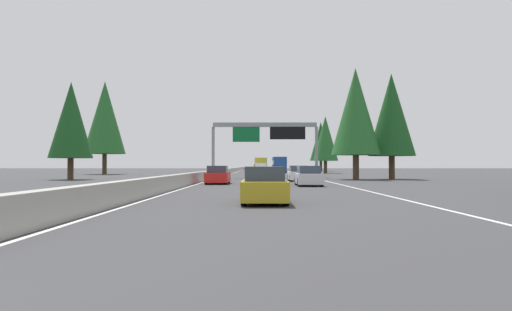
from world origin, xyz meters
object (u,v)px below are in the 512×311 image
object	(u,v)px
sign_gantry_overhead	(266,134)
conifer_right_near	(356,112)
minivan_distant_a	(260,168)
sedan_near_right	(218,175)
sedan_distant_b	(264,186)
conifer_right_far	(325,139)
conifer_left_mid	(105,118)
sedan_mid_center	(298,174)
conifer_right_distant	(321,141)
conifer_left_near	(71,120)
box_truck_far_left	(261,165)
conifer_right_mid	(392,115)
bus_far_center	(279,164)
pickup_mid_right	(261,169)

from	to	relation	value
sign_gantry_overhead	conifer_right_near	xyz separation A→B (m)	(-6.82, -9.28, 1.89)
minivan_distant_a	sedan_near_right	size ratio (longest dim) A/B	1.14
sedan_distant_b	conifer_right_far	xyz separation A→B (m)	(68.35, -11.86, 5.65)
conifer_left_mid	sedan_mid_center	bearing A→B (deg)	-138.81
conifer_right_distant	conifer_left_near	bearing A→B (deg)	152.10
sedan_near_right	conifer_right_far	size ratio (longest dim) A/B	0.42
conifer_right_distant	sign_gantry_overhead	bearing A→B (deg)	166.50
box_truck_far_left	conifer_right_mid	distance (m)	48.07
conifer_right_far	conifer_right_distant	xyz separation A→B (m)	(27.61, -2.70, 0.83)
sedan_distant_b	minivan_distant_a	world-z (taller)	minivan_distant_a
conifer_right_far	bus_far_center	bearing A→B (deg)	38.90
sign_gantry_overhead	pickup_mid_right	bearing A→B (deg)	1.78
conifer_right_distant	conifer_left_near	world-z (taller)	conifer_right_distant
conifer_right_mid	sedan_mid_center	bearing A→B (deg)	118.80
conifer_right_near	pickup_mid_right	bearing A→B (deg)	21.86
sedan_near_right	conifer_right_mid	xyz separation A→B (m)	(12.73, -17.58, 6.24)
sedan_near_right	conifer_left_near	size ratio (longest dim) A/B	0.43
sign_gantry_overhead	conifer_left_mid	size ratio (longest dim) A/B	0.83
sign_gantry_overhead	conifer_right_near	size ratio (longest dim) A/B	1.08
box_truck_far_left	conifer_right_mid	xyz separation A→B (m)	(-45.71, -13.87, 5.31)
conifer_right_distant	conifer_right_mid	bearing A→B (deg)	179.52
pickup_mid_right	bus_far_center	distance (m)	22.88
bus_far_center	conifer_right_near	size ratio (longest dim) A/B	0.98
minivan_distant_a	sedan_near_right	xyz separation A→B (m)	(-44.39, 3.46, -0.27)
conifer_left_mid	pickup_mid_right	bearing A→B (deg)	-99.34
sedan_near_right	sedan_mid_center	bearing A→B (deg)	-45.44
pickup_mid_right	minivan_distant_a	size ratio (longest dim) A/B	1.12
box_truck_far_left	conifer_right_mid	bearing A→B (deg)	-163.13
sign_gantry_overhead	box_truck_far_left	bearing A→B (deg)	0.70
box_truck_far_left	sign_gantry_overhead	bearing A→B (deg)	-179.30
conifer_right_far	conifer_left_near	size ratio (longest dim) A/B	1.02
pickup_mid_right	conifer_right_far	distance (m)	18.09
sedan_distant_b	conifer_right_distant	distance (m)	97.28
conifer_right_mid	conifer_left_mid	world-z (taller)	conifer_left_mid
sedan_distant_b	sedan_near_right	world-z (taller)	same
sign_gantry_overhead	conifer_right_distant	distance (m)	59.61
sedan_near_right	minivan_distant_a	bearing A→B (deg)	-4.45
sedan_mid_center	conifer_right_near	size ratio (longest dim) A/B	0.38
conifer_right_distant	minivan_distant_a	bearing A→B (deg)	155.29
box_truck_far_left	conifer_right_near	distance (m)	48.26
conifer_right_near	conifer_right_mid	distance (m)	4.28
sedan_mid_center	sedan_near_right	bearing A→B (deg)	134.56
pickup_mid_right	conifer_right_far	world-z (taller)	conifer_right_far
box_truck_far_left	conifer_right_far	xyz separation A→B (m)	(-9.80, -11.70, 4.72)
pickup_mid_right	conifer_right_mid	distance (m)	27.78
sign_gantry_overhead	box_truck_far_left	distance (m)	40.29
conifer_right_distant	conifer_left_near	distance (m)	73.65
box_truck_far_left	sedan_mid_center	bearing A→B (deg)	-176.30
minivan_distant_a	conifer_right_mid	bearing A→B (deg)	-155.95
conifer_right_near	conifer_right_mid	size ratio (longest dim) A/B	1.03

